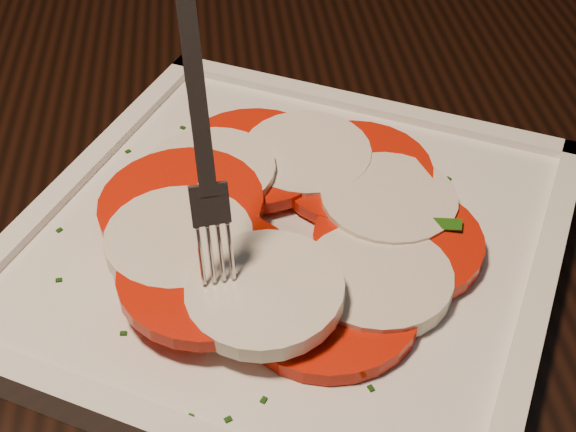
% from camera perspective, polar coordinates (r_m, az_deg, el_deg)
% --- Properties ---
extents(table, '(1.29, 0.95, 0.75)m').
position_cam_1_polar(table, '(0.55, -0.79, -10.31)').
color(table, black).
rests_on(table, ground).
extents(chair, '(0.52, 0.52, 0.93)m').
position_cam_1_polar(chair, '(1.19, -3.04, 13.77)').
color(chair, black).
rests_on(chair, ground).
extents(plate, '(0.39, 0.39, 0.01)m').
position_cam_1_polar(plate, '(0.48, 0.00, -2.03)').
color(plate, white).
rests_on(plate, table).
extents(caprese_salad, '(0.25, 0.24, 0.03)m').
position_cam_1_polar(caprese_salad, '(0.46, -0.01, -0.37)').
color(caprese_salad, red).
rests_on(caprese_salad, plate).
extents(fork, '(0.04, 0.06, 0.17)m').
position_cam_1_polar(fork, '(0.38, -6.49, 7.55)').
color(fork, white).
rests_on(fork, caprese_salad).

